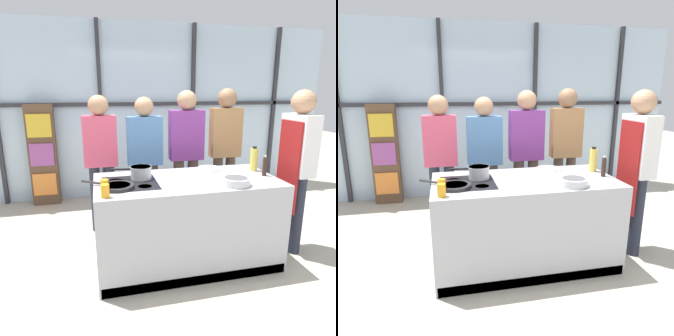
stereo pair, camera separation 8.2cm
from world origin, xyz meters
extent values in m
plane|color=#BCB29E|center=(0.00, 0.00, 0.00)|extent=(18.00, 18.00, 0.00)
cube|color=silver|center=(0.00, 2.28, 1.40)|extent=(6.40, 0.04, 2.80)
cube|color=#2D2D33|center=(0.00, 2.23, 1.54)|extent=(6.40, 0.06, 0.06)
cube|color=#2D2D33|center=(-2.30, 2.23, 1.40)|extent=(0.06, 0.06, 2.80)
cube|color=#2D2D33|center=(-0.77, 2.23, 1.40)|extent=(0.06, 0.06, 2.80)
cube|color=#2D2D33|center=(0.77, 2.23, 1.40)|extent=(0.06, 0.06, 2.80)
cube|color=#2D2D33|center=(2.30, 2.23, 1.40)|extent=(0.06, 0.06, 2.80)
cube|color=brown|center=(-1.68, 2.10, 0.78)|extent=(0.40, 0.16, 1.56)
cube|color=orange|center=(-1.68, 2.01, 0.34)|extent=(0.34, 0.03, 0.34)
cube|color=#994C93|center=(-1.68, 2.01, 0.81)|extent=(0.34, 0.03, 0.34)
cube|color=gold|center=(-1.68, 2.01, 1.25)|extent=(0.34, 0.03, 0.34)
cube|color=#A8AAB2|center=(0.00, 0.00, 0.45)|extent=(1.81, 0.88, 0.90)
cube|color=black|center=(-0.57, 0.00, 0.89)|extent=(0.52, 0.52, 0.01)
cube|color=black|center=(0.00, -0.43, 0.05)|extent=(1.78, 0.03, 0.10)
cylinder|color=#38383D|center=(-0.69, -0.12, 0.90)|extent=(0.13, 0.13, 0.01)
cylinder|color=#38383D|center=(-0.44, -0.12, 0.90)|extent=(0.13, 0.13, 0.01)
cylinder|color=#38383D|center=(-0.69, 0.12, 0.90)|extent=(0.13, 0.13, 0.01)
cylinder|color=#38383D|center=(-0.44, 0.12, 0.90)|extent=(0.13, 0.13, 0.01)
cylinder|color=#232838|center=(1.22, -0.12, 0.44)|extent=(0.13, 0.13, 0.88)
cylinder|color=#232838|center=(1.22, 0.07, 0.44)|extent=(0.13, 0.13, 0.88)
cube|color=white|center=(1.22, -0.02, 1.20)|extent=(0.19, 0.42, 0.64)
sphere|color=tan|center=(1.22, -0.02, 1.64)|extent=(0.25, 0.25, 0.25)
cube|color=maroon|center=(1.11, -0.02, 0.97)|extent=(0.02, 0.35, 0.97)
cylinder|color=#232838|center=(-0.73, 0.95, 0.43)|extent=(0.13, 0.13, 0.85)
cylinder|color=#232838|center=(-0.91, 0.95, 0.43)|extent=(0.13, 0.13, 0.85)
cube|color=#DB4C6B|center=(-0.82, 0.95, 1.16)|extent=(0.40, 0.18, 0.61)
sphere|color=tan|center=(-0.82, 0.95, 1.59)|extent=(0.24, 0.24, 0.24)
cylinder|color=#47382D|center=(-0.17, 0.95, 0.42)|extent=(0.14, 0.14, 0.84)
cylinder|color=#47382D|center=(-0.37, 0.95, 0.42)|extent=(0.14, 0.14, 0.84)
cube|color=#4C7AAD|center=(-0.27, 0.95, 1.14)|extent=(0.43, 0.19, 0.61)
sphere|color=tan|center=(-0.27, 0.95, 1.56)|extent=(0.24, 0.24, 0.24)
cylinder|color=#47382D|center=(0.37, 0.95, 0.44)|extent=(0.14, 0.14, 0.88)
cylinder|color=#47382D|center=(0.17, 0.95, 0.44)|extent=(0.14, 0.14, 0.88)
cube|color=#7A3384|center=(0.27, 0.95, 1.20)|extent=(0.43, 0.20, 0.63)
sphere|color=tan|center=(0.27, 0.95, 1.64)|extent=(0.25, 0.25, 0.25)
cylinder|color=#47382D|center=(0.91, 0.95, 0.45)|extent=(0.13, 0.13, 0.89)
cylinder|color=#47382D|center=(0.72, 0.95, 0.45)|extent=(0.13, 0.13, 0.89)
cube|color=#A37547|center=(0.82, 0.95, 1.21)|extent=(0.40, 0.18, 0.64)
sphere|color=#8C6647|center=(0.82, 0.95, 1.66)|extent=(0.25, 0.25, 0.25)
cylinder|color=#232326|center=(-0.69, -0.12, 0.92)|extent=(0.30, 0.30, 0.03)
cylinder|color=#B26B2D|center=(-0.69, -0.12, 0.93)|extent=(0.23, 0.23, 0.01)
cylinder|color=#232326|center=(-0.91, 0.03, 0.92)|extent=(0.21, 0.15, 0.02)
cylinder|color=silver|center=(-0.44, 0.12, 0.96)|extent=(0.21, 0.21, 0.13)
cylinder|color=silver|center=(-0.44, 0.12, 1.02)|extent=(0.22, 0.22, 0.01)
cylinder|color=black|center=(-0.64, 0.15, 1.00)|extent=(0.19, 0.04, 0.02)
cylinder|color=white|center=(0.36, 0.32, 0.91)|extent=(0.27, 0.27, 0.01)
cylinder|color=silver|center=(0.39, -0.29, 0.94)|extent=(0.26, 0.26, 0.07)
cylinder|color=#4C4C51|center=(0.39, -0.29, 0.97)|extent=(0.22, 0.22, 0.01)
cylinder|color=#E0CC4C|center=(0.81, 0.15, 1.02)|extent=(0.08, 0.08, 0.25)
cylinder|color=black|center=(0.81, 0.15, 1.16)|extent=(0.05, 0.05, 0.02)
cylinder|color=#332319|center=(0.82, -0.06, 0.99)|extent=(0.05, 0.05, 0.19)
sphere|color=#B2B2B7|center=(0.82, -0.06, 1.10)|extent=(0.03, 0.03, 0.03)
cylinder|color=orange|center=(-0.81, -0.34, 0.95)|extent=(0.07, 0.07, 0.11)
cylinder|color=orange|center=(-0.81, -0.20, 0.95)|extent=(0.07, 0.07, 0.11)
camera|label=1|loc=(-0.84, -2.73, 1.76)|focal=32.00mm
camera|label=2|loc=(-0.76, -2.75, 1.76)|focal=32.00mm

